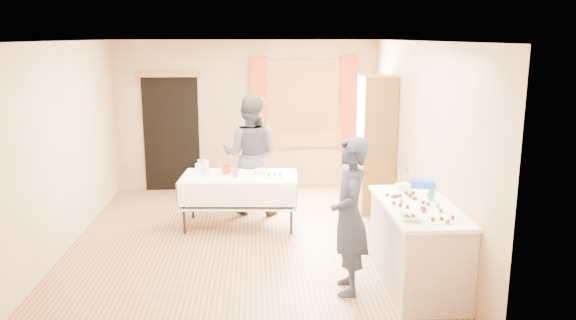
{
  "coord_description": "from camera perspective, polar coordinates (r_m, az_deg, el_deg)",
  "views": [
    {
      "loc": [
        0.15,
        -6.97,
        2.66
      ],
      "look_at": [
        0.57,
        0.0,
        1.11
      ],
      "focal_mm": 35.0,
      "sensor_mm": 36.0,
      "label": 1
    }
  ],
  "objects": [
    {
      "name": "woman",
      "position": [
        8.52,
        -3.81,
        0.55
      ],
      "size": [
        1.16,
        1.04,
        1.81
      ],
      "primitive_type": "imported",
      "rotation": [
        0.0,
        0.0,
        2.93
      ],
      "color": "black",
      "rests_on": "floor"
    },
    {
      "name": "wall_right",
      "position": [
        7.41,
        13.19,
        1.58
      ],
      "size": [
        0.02,
        5.5,
        2.6
      ],
      "primitive_type": "cube",
      "color": "tan",
      "rests_on": "floor"
    },
    {
      "name": "blue_basket",
      "position": [
        6.85,
        13.55,
        -2.33
      ],
      "size": [
        0.33,
        0.25,
        0.08
      ],
      "primitive_type": "cube",
      "rotation": [
        0.0,
        0.0,
        -0.19
      ],
      "color": "blue",
      "rests_on": "counter"
    },
    {
      "name": "window_pane",
      "position": [
        9.78,
        1.6,
        5.67
      ],
      "size": [
        1.2,
        0.02,
        1.4
      ],
      "primitive_type": "cube",
      "color": "white",
      "rests_on": "wall_back"
    },
    {
      "name": "chair",
      "position": [
        9.08,
        -3.73,
        -2.66
      ],
      "size": [
        0.52,
        0.52,
        0.98
      ],
      "rotation": [
        0.0,
        0.0,
        -0.37
      ],
      "color": "black",
      "rests_on": "floor"
    },
    {
      "name": "foam_block",
      "position": [
        6.64,
        11.56,
        -2.7
      ],
      "size": [
        0.17,
        0.14,
        0.08
      ],
      "primitive_type": "cube",
      "rotation": [
        0.0,
        0.0,
        0.26
      ],
      "color": "white",
      "rests_on": "counter"
    },
    {
      "name": "door_lintel",
      "position": [
        9.8,
        -12.05,
        8.47
      ],
      "size": [
        1.05,
        0.06,
        0.08
      ],
      "primitive_type": "cube",
      "color": "olive",
      "rests_on": "wall_back"
    },
    {
      "name": "cup_red",
      "position": [
        8.0,
        -6.27,
        -0.99
      ],
      "size": [
        0.22,
        0.22,
        0.11
      ],
      "primitive_type": "imported",
      "rotation": [
        0.0,
        0.0,
        -0.28
      ],
      "color": "red",
      "rests_on": "party_table"
    },
    {
      "name": "bottle",
      "position": [
        8.17,
        -9.04,
        -0.55
      ],
      "size": [
        0.13,
        0.13,
        0.18
      ],
      "primitive_type": "imported",
      "rotation": [
        0.0,
        0.0,
        -0.35
      ],
      "color": "white",
      "rests_on": "party_table"
    },
    {
      "name": "wall_left",
      "position": [
        7.5,
        -22.1,
        1.12
      ],
      "size": [
        0.02,
        5.5,
        2.6
      ],
      "primitive_type": "cube",
      "color": "tan",
      "rests_on": "floor"
    },
    {
      "name": "wall_front",
      "position": [
        4.43,
        -5.25,
        -5.45
      ],
      "size": [
        4.5,
        0.02,
        2.6
      ],
      "primitive_type": "cube",
      "color": "tan",
      "rests_on": "floor"
    },
    {
      "name": "cabinet",
      "position": [
        8.64,
        8.94,
        1.55
      ],
      "size": [
        0.5,
        0.6,
        2.09
      ],
      "primitive_type": "cube",
      "color": "brown",
      "rests_on": "floor"
    },
    {
      "name": "pitcher",
      "position": [
        7.85,
        -8.45,
        -0.9
      ],
      "size": [
        0.14,
        0.14,
        0.22
      ],
      "primitive_type": "cylinder",
      "rotation": [
        0.0,
        0.0,
        -0.37
      ],
      "color": "silver",
      "rests_on": "party_table"
    },
    {
      "name": "ceiling",
      "position": [
        6.97,
        -4.76,
        12.04
      ],
      "size": [
        4.5,
        5.5,
        0.02
      ],
      "primitive_type": "cube",
      "color": "white",
      "rests_on": "floor"
    },
    {
      "name": "wall_back",
      "position": [
        9.83,
        -4.27,
        4.5
      ],
      "size": [
        4.5,
        0.02,
        2.6
      ],
      "primitive_type": "cube",
      "color": "tan",
      "rests_on": "floor"
    },
    {
      "name": "soda_can",
      "position": [
        6.3,
        14.35,
        -3.46
      ],
      "size": [
        0.08,
        0.08,
        0.12
      ],
      "primitive_type": "cylinder",
      "rotation": [
        0.0,
        0.0,
        -0.31
      ],
      "color": "#188D55",
      "rests_on": "counter"
    },
    {
      "name": "doorway",
      "position": [
        9.95,
        -11.76,
        2.62
      ],
      "size": [
        0.95,
        0.04,
        2.0
      ],
      "primitive_type": "cube",
      "color": "black",
      "rests_on": "floor"
    },
    {
      "name": "girl",
      "position": [
        5.88,
        6.27,
        -5.71
      ],
      "size": [
        0.64,
        0.45,
        1.66
      ],
      "primitive_type": "imported",
      "rotation": [
        0.0,
        0.0,
        -1.62
      ],
      "color": "#20283E",
      "rests_on": "floor"
    },
    {
      "name": "window_frame",
      "position": [
        9.8,
        1.59,
        5.68
      ],
      "size": [
        1.32,
        0.06,
        1.52
      ],
      "primitive_type": "cube",
      "color": "olive",
      "rests_on": "wall_back"
    },
    {
      "name": "cake_balls",
      "position": [
        6.07,
        12.87,
        -4.38
      ],
      "size": [
        0.5,
        1.09,
        0.04
      ],
      "color": "#3F2314",
      "rests_on": "counter"
    },
    {
      "name": "curtain_right",
      "position": [
        9.85,
        6.17,
        5.65
      ],
      "size": [
        0.28,
        0.06,
        1.65
      ],
      "primitive_type": "cube",
      "color": "#B54022",
      "rests_on": "wall_back"
    },
    {
      "name": "party_table",
      "position": [
        8.0,
        -4.94,
        -3.64
      ],
      "size": [
        1.68,
        0.94,
        0.75
      ],
      "rotation": [
        0.0,
        0.0,
        -0.06
      ],
      "color": "black",
      "rests_on": "floor"
    },
    {
      "name": "curtain_left",
      "position": [
        9.71,
        -2.99,
        5.61
      ],
      "size": [
        0.28,
        0.06,
        1.65
      ],
      "primitive_type": "cube",
      "color": "#B54022",
      "rests_on": "wall_back"
    },
    {
      "name": "pastry_tray",
      "position": [
        7.78,
        -1.4,
        -1.65
      ],
      "size": [
        0.31,
        0.24,
        0.02
      ],
      "primitive_type": "cube",
      "rotation": [
        0.0,
        0.0,
        0.15
      ],
      "color": "white",
      "rests_on": "party_table"
    },
    {
      "name": "floor",
      "position": [
        7.47,
        -4.4,
        -8.5
      ],
      "size": [
        4.5,
        5.5,
        0.02
      ],
      "primitive_type": "cube",
      "color": "#9E7047",
      "rests_on": "ground"
    },
    {
      "name": "small_bowl",
      "position": [
        8.01,
        -2.75,
        -1.12
      ],
      "size": [
        0.19,
        0.19,
        0.06
      ],
      "primitive_type": "imported",
      "rotation": [
        0.0,
        0.0,
        0.02
      ],
      "color": "white",
      "rests_on": "party_table"
    },
    {
      "name": "cup_rainbow",
      "position": [
        7.79,
        -5.34,
        -1.36
      ],
      "size": [
        0.19,
        0.19,
        0.11
      ],
      "primitive_type": "imported",
      "rotation": [
        0.0,
        0.0,
        -0.4
      ],
      "color": "red",
      "rests_on": "party_table"
    },
    {
      "name": "counter",
      "position": [
        6.28,
        13.03,
        -8.42
      ],
      "size": [
        0.77,
        1.63,
        0.91
      ],
      "color": "beige",
      "rests_on": "floor"
    },
    {
      "name": "mixing_bowl",
      "position": [
        5.6,
        12.4,
        -5.74
      ],
      "size": [
        0.37,
        0.37,
        0.05
      ],
      "primitive_type": "imported",
      "rotation": [
        0.0,
        0.0,
        -0.41
      ],
      "color": "white",
      "rests_on": "counter"
    }
  ]
}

